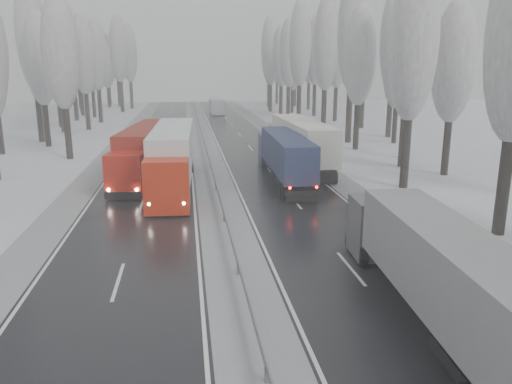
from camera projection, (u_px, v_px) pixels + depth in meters
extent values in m
cube|color=black|center=(279.00, 182.00, 40.40)|extent=(7.50, 200.00, 0.03)
cube|color=black|center=(147.00, 187.00, 38.98)|extent=(7.50, 200.00, 0.03)
cube|color=#979A9E|center=(214.00, 184.00, 39.69)|extent=(3.00, 200.00, 0.04)
cube|color=#979A9E|center=(338.00, 180.00, 41.07)|extent=(2.40, 200.00, 0.04)
cube|color=#979A9E|center=(82.00, 189.00, 38.31)|extent=(2.40, 200.00, 0.04)
cube|color=slate|center=(214.00, 177.00, 39.55)|extent=(0.06, 200.00, 0.32)
cube|color=slate|center=(216.00, 187.00, 37.70)|extent=(0.12, 0.12, 0.60)
cube|color=slate|center=(201.00, 133.00, 68.44)|extent=(0.12, 0.12, 0.60)
cylinder|color=black|center=(504.00, 185.00, 27.28)|extent=(0.68, 0.68, 5.60)
cylinder|color=black|center=(406.00, 152.00, 38.13)|extent=(0.68, 0.68, 5.62)
ellipsoid|color=gray|center=(414.00, 42.00, 36.18)|extent=(3.60, 3.60, 11.48)
cylinder|color=black|center=(446.00, 147.00, 42.80)|extent=(0.64, 0.64, 4.94)
ellipsoid|color=gray|center=(454.00, 62.00, 41.09)|extent=(3.60, 3.60, 10.09)
cylinder|color=black|center=(403.00, 138.00, 46.43)|extent=(0.66, 0.66, 5.32)
ellipsoid|color=gray|center=(409.00, 54.00, 44.59)|extent=(3.60, 3.60, 10.88)
cylinder|color=black|center=(407.00, 128.00, 50.46)|extent=(0.72, 0.72, 6.31)
ellipsoid|color=gray|center=(414.00, 34.00, 48.27)|extent=(3.60, 3.60, 12.90)
cylinder|color=black|center=(356.00, 126.00, 56.33)|extent=(0.67, 0.67, 5.38)
ellipsoid|color=gray|center=(360.00, 55.00, 54.47)|extent=(3.60, 3.60, 10.98)
cylinder|color=black|center=(395.00, 124.00, 61.12)|extent=(0.62, 0.62, 4.59)
ellipsoid|color=gray|center=(398.00, 69.00, 59.53)|extent=(3.60, 3.60, 9.39)
cylinder|color=black|center=(349.00, 114.00, 61.47)|extent=(0.76, 0.76, 6.95)
ellipsoid|color=gray|center=(353.00, 30.00, 59.06)|extent=(3.60, 3.60, 14.19)
cylinder|color=black|center=(389.00, 112.00, 66.29)|extent=(0.74, 0.74, 6.59)
ellipsoid|color=gray|center=(394.00, 38.00, 64.00)|extent=(3.60, 3.60, 13.46)
cylinder|color=black|center=(324.00, 110.00, 71.34)|extent=(0.72, 0.72, 6.37)
ellipsoid|color=gray|center=(326.00, 44.00, 69.13)|extent=(3.60, 3.60, 13.01)
cylinder|color=black|center=(362.00, 108.00, 76.20)|extent=(0.70, 0.70, 5.97)
ellipsoid|color=gray|center=(365.00, 51.00, 74.13)|extent=(3.60, 3.60, 12.20)
cylinder|color=black|center=(299.00, 104.00, 81.40)|extent=(0.74, 0.74, 6.65)
ellipsoid|color=gray|center=(300.00, 43.00, 79.10)|extent=(3.60, 3.60, 13.59)
cylinder|color=black|center=(335.00, 103.00, 86.30)|extent=(0.71, 0.71, 6.14)
ellipsoid|color=gray|center=(337.00, 51.00, 84.18)|extent=(3.60, 3.60, 12.54)
cylinder|color=black|center=(288.00, 102.00, 90.87)|extent=(0.71, 0.71, 6.05)
ellipsoid|color=gray|center=(289.00, 52.00, 88.77)|extent=(3.60, 3.60, 12.37)
cylinder|color=black|center=(314.00, 99.00, 95.48)|extent=(0.72, 0.72, 6.30)
ellipsoid|color=gray|center=(316.00, 51.00, 93.30)|extent=(3.60, 3.60, 12.87)
cylinder|color=black|center=(281.00, 100.00, 98.11)|extent=(0.70, 0.70, 5.88)
ellipsoid|color=gray|center=(281.00, 55.00, 96.08)|extent=(3.60, 3.60, 12.00)
cylinder|color=black|center=(292.00, 101.00, 102.51)|extent=(0.64, 0.64, 4.86)
ellipsoid|color=gray|center=(293.00, 66.00, 100.82)|extent=(3.60, 3.60, 9.92)
cylinder|color=black|center=(270.00, 97.00, 104.81)|extent=(0.70, 0.70, 5.98)
ellipsoid|color=gray|center=(271.00, 55.00, 102.74)|extent=(3.60, 3.60, 12.21)
cylinder|color=black|center=(308.00, 95.00, 109.87)|extent=(0.71, 0.71, 6.19)
ellipsoid|color=gray|center=(310.00, 54.00, 107.73)|extent=(3.60, 3.60, 12.64)
cylinder|color=black|center=(269.00, 93.00, 114.33)|extent=(0.75, 0.75, 6.86)
ellipsoid|color=gray|center=(269.00, 48.00, 111.96)|extent=(3.60, 3.60, 14.01)
cylinder|color=black|center=(295.00, 95.00, 119.28)|extent=(0.68, 0.68, 5.55)
ellipsoid|color=gray|center=(295.00, 60.00, 117.36)|extent=(3.60, 3.60, 11.33)
cylinder|color=black|center=(269.00, 92.00, 124.80)|extent=(0.71, 0.71, 6.09)
ellipsoid|color=gray|center=(269.00, 56.00, 122.69)|extent=(3.60, 3.60, 12.45)
cylinder|color=black|center=(277.00, 93.00, 129.10)|extent=(0.67, 0.67, 5.49)
ellipsoid|color=gray|center=(277.00, 61.00, 127.20)|extent=(3.60, 3.60, 11.21)
cylinder|color=black|center=(68.00, 132.00, 50.34)|extent=(0.67, 0.67, 5.44)
ellipsoid|color=gray|center=(60.00, 52.00, 48.46)|extent=(3.60, 3.60, 11.11)
cylinder|color=black|center=(47.00, 124.00, 58.41)|extent=(0.66, 0.66, 5.23)
ellipsoid|color=gray|center=(40.00, 58.00, 56.60)|extent=(3.60, 3.60, 10.68)
cylinder|color=black|center=(40.00, 115.00, 61.85)|extent=(0.74, 0.74, 6.60)
ellipsoid|color=gray|center=(31.00, 36.00, 59.56)|extent=(3.60, 3.60, 13.49)
cylinder|color=black|center=(66.00, 117.00, 67.69)|extent=(0.65, 0.65, 5.16)
ellipsoid|color=gray|center=(61.00, 61.00, 65.90)|extent=(3.60, 3.60, 10.54)
cylinder|color=black|center=(62.00, 112.00, 71.27)|extent=(0.69, 0.69, 5.79)
ellipsoid|color=gray|center=(57.00, 52.00, 69.26)|extent=(3.60, 3.60, 11.84)
cylinder|color=black|center=(87.00, 111.00, 74.34)|extent=(0.68, 0.68, 5.64)
ellipsoid|color=gray|center=(83.00, 55.00, 72.39)|extent=(3.60, 3.60, 11.53)
cylinder|color=black|center=(60.00, 106.00, 77.42)|extent=(0.73, 0.73, 6.56)
ellipsoid|color=gray|center=(54.00, 43.00, 75.15)|extent=(3.60, 3.60, 13.40)
cylinder|color=black|center=(100.00, 105.00, 84.04)|extent=(0.69, 0.69, 5.79)
ellipsoid|color=gray|center=(96.00, 54.00, 82.03)|extent=(3.60, 3.60, 11.84)
cylinder|color=black|center=(75.00, 101.00, 87.14)|extent=(0.74, 0.74, 6.65)
ellipsoid|color=gray|center=(71.00, 45.00, 84.83)|extent=(3.60, 3.60, 13.58)
cylinder|color=black|center=(94.00, 104.00, 92.75)|extent=(0.65, 0.65, 5.12)
ellipsoid|color=gray|center=(91.00, 63.00, 90.97)|extent=(3.60, 3.60, 10.46)
cylinder|color=black|center=(82.00, 100.00, 96.11)|extent=(0.69, 0.69, 5.84)
ellipsoid|color=gray|center=(78.00, 56.00, 94.09)|extent=(3.60, 3.60, 11.92)
cylinder|color=black|center=(122.00, 96.00, 103.45)|extent=(0.74, 0.74, 6.67)
ellipsoid|color=gray|center=(119.00, 48.00, 101.14)|extent=(3.60, 3.60, 13.63)
cylinder|color=black|center=(80.00, 96.00, 106.10)|extent=(0.72, 0.72, 6.31)
ellipsoid|color=gray|center=(76.00, 52.00, 103.92)|extent=(3.60, 3.60, 12.88)
cylinder|color=black|center=(131.00, 94.00, 112.66)|extent=(0.72, 0.72, 6.29)
ellipsoid|color=gray|center=(129.00, 53.00, 110.48)|extent=(3.60, 3.60, 12.84)
cylinder|color=black|center=(109.00, 97.00, 115.92)|extent=(0.64, 0.64, 4.86)
ellipsoid|color=gray|center=(106.00, 66.00, 114.23)|extent=(3.60, 3.60, 9.92)
cylinder|color=black|center=(119.00, 92.00, 118.47)|extent=(0.74, 0.74, 6.63)
ellipsoid|color=gray|center=(116.00, 51.00, 116.18)|extent=(3.60, 3.60, 13.54)
cylinder|color=black|center=(110.00, 93.00, 122.04)|extent=(0.69, 0.69, 5.79)
ellipsoid|color=gray|center=(107.00, 59.00, 120.04)|extent=(3.60, 3.60, 11.82)
cube|color=#4A4A4F|center=(380.00, 229.00, 23.79)|extent=(2.52, 2.61, 2.83)
cube|color=black|center=(373.00, 209.00, 24.77)|extent=(2.17, 0.24, 0.94)
cube|color=black|center=(370.00, 243.00, 25.30)|extent=(2.36, 0.30, 0.47)
cube|color=slate|center=(450.00, 271.00, 16.44)|extent=(3.24, 12.39, 2.64)
cube|color=black|center=(500.00, 383.00, 13.60)|extent=(2.43, 5.31, 0.42)
cylinder|color=black|center=(362.00, 257.00, 23.25)|extent=(0.40, 1.00, 0.98)
cylinder|color=black|center=(404.00, 256.00, 23.39)|extent=(0.40, 1.00, 0.98)
sphere|color=white|center=(353.00, 236.00, 25.17)|extent=(0.21, 0.21, 0.21)
sphere|color=white|center=(388.00, 235.00, 25.30)|extent=(0.21, 0.21, 0.21)
cube|color=#1D1E49|center=(273.00, 150.00, 46.76)|extent=(2.45, 2.54, 2.86)
cube|color=black|center=(271.00, 141.00, 47.75)|extent=(2.19, 0.15, 0.95)
cube|color=black|center=(271.00, 159.00, 48.28)|extent=(2.38, 0.21, 0.48)
cube|color=#16203D|center=(286.00, 152.00, 39.36)|extent=(2.76, 12.44, 2.67)
cube|color=black|center=(302.00, 197.00, 33.84)|extent=(2.19, 0.17, 0.43)
cube|color=black|center=(294.00, 185.00, 36.50)|extent=(2.23, 5.29, 0.43)
cube|color=black|center=(300.00, 198.00, 34.39)|extent=(2.19, 0.12, 0.57)
cylinder|color=black|center=(263.00, 163.00, 46.18)|extent=(0.36, 1.00, 0.99)
cylinder|color=black|center=(284.00, 162.00, 46.40)|extent=(0.36, 1.00, 0.99)
cylinder|color=black|center=(281.00, 189.00, 36.08)|extent=(0.36, 1.00, 0.99)
cylinder|color=black|center=(309.00, 189.00, 36.30)|extent=(0.36, 1.00, 0.99)
cylinder|color=black|center=(284.00, 194.00, 34.89)|extent=(0.36, 1.00, 0.99)
cylinder|color=black|center=(312.00, 193.00, 35.11)|extent=(0.36, 1.00, 0.99)
sphere|color=#FF0C05|center=(289.00, 187.00, 33.49)|extent=(0.19, 0.19, 0.19)
sphere|color=#FF0C05|center=(315.00, 186.00, 33.69)|extent=(0.19, 0.19, 0.19)
sphere|color=white|center=(261.00, 156.00, 48.12)|extent=(0.21, 0.21, 0.21)
sphere|color=white|center=(280.00, 155.00, 48.32)|extent=(0.21, 0.21, 0.21)
cube|color=beige|center=(283.00, 138.00, 52.94)|extent=(2.76, 2.87, 3.25)
cube|color=black|center=(280.00, 129.00, 54.05)|extent=(2.49, 0.15, 1.08)
cube|color=black|center=(280.00, 148.00, 54.66)|extent=(2.71, 0.21, 0.54)
cube|color=silver|center=(303.00, 138.00, 44.56)|extent=(3.02, 14.14, 3.03)
cube|color=black|center=(325.00, 181.00, 38.33)|extent=(2.49, 0.18, 0.49)
cube|color=black|center=(314.00, 170.00, 41.34)|extent=(2.49, 6.00, 0.49)
cube|color=black|center=(322.00, 182.00, 38.95)|extent=(2.49, 0.11, 0.65)
cylinder|color=black|center=(274.00, 151.00, 52.23)|extent=(0.40, 1.13, 1.13)
cylinder|color=black|center=(295.00, 150.00, 52.58)|extent=(0.40, 1.13, 1.13)
cylinder|color=black|center=(302.00, 174.00, 40.81)|extent=(0.40, 1.13, 1.13)
cylinder|color=black|center=(328.00, 173.00, 41.16)|extent=(0.40, 1.13, 1.13)
cylinder|color=black|center=(306.00, 178.00, 39.46)|extent=(0.40, 1.13, 1.13)
cylinder|color=black|center=(334.00, 177.00, 39.81)|extent=(0.40, 1.13, 1.13)
sphere|color=#FF0C05|center=(312.00, 170.00, 37.89)|extent=(0.22, 0.22, 0.22)
sphere|color=#FF0C05|center=(338.00, 170.00, 38.20)|extent=(0.22, 0.22, 0.22)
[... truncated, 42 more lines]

